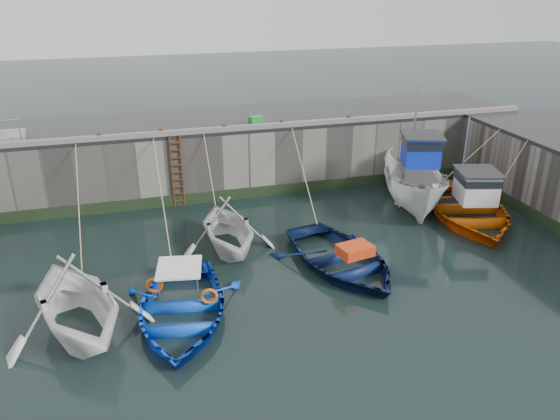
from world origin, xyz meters
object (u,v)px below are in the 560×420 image
object	(u,v)px
boat_far_white	(415,183)
bollard_e	(349,119)
ladder	(177,172)
boat_near_blue	(181,317)
boat_near_blacktrim	(228,248)
boat_near_navy	(341,266)
boat_far_orange	(468,208)
bollard_c	(224,127)
fish_crate	(256,119)
bollard_b	(161,132)
bollard_a	(99,136)
boat_near_white	(80,332)
bollard_d	(282,123)

from	to	relation	value
boat_far_white	bollard_e	bearing A→B (deg)	140.79
ladder	boat_near_blue	size ratio (longest dim) A/B	0.59
boat_near_blacktrim	boat_near_navy	distance (m)	4.31
boat_near_blue	boat_far_orange	distance (m)	13.04
ladder	bollard_c	world-z (taller)	bollard_c
fish_crate	bollard_c	distance (m)	1.92
boat_near_navy	fish_crate	bearing A→B (deg)	85.17
bollard_b	bollard_a	bearing A→B (deg)	180.00
boat_near_blue	bollard_a	world-z (taller)	bollard_a
boat_far_white	bollard_a	bearing A→B (deg)	-174.74
boat_far_orange	bollard_b	world-z (taller)	boat_far_orange
boat_near_navy	boat_far_white	world-z (taller)	boat_far_white
bollard_c	bollard_e	distance (m)	5.80
bollard_a	bollard_b	xyz separation A→B (m)	(2.50, 0.00, 0.00)
boat_near_white	bollard_d	xyz separation A→B (m)	(8.57, 8.88, 3.30)
boat_far_orange	bollard_e	distance (m)	6.68
bollard_a	fish_crate	bearing A→B (deg)	8.17
boat_far_white	bollard_d	distance (m)	6.41
bollard_d	boat_near_blacktrim	bearing A→B (deg)	-125.56
bollard_c	boat_near_white	bearing A→B (deg)	-123.91
bollard_e	fish_crate	bearing A→B (deg)	166.65
bollard_a	bollard_d	world-z (taller)	same
ladder	boat_far_orange	distance (m)	12.42
boat_far_white	boat_far_orange	world-z (taller)	boat_far_white
bollard_b	bollard_d	distance (m)	5.30
boat_far_white	boat_far_orange	xyz separation A→B (m)	(1.55, -1.82, -0.61)
boat_far_orange	bollard_d	xyz separation A→B (m)	(-6.69, 4.92, 2.87)
boat_far_orange	bollard_a	xyz separation A→B (m)	(-14.49, 4.92, 2.87)
bollard_d	boat_near_white	bearing A→B (deg)	-133.98
bollard_c	boat_near_blue	bearing A→B (deg)	-109.10
ladder	fish_crate	bearing A→B (deg)	18.90
boat_near_blacktrim	fish_crate	world-z (taller)	fish_crate
boat_near_blue	fish_crate	world-z (taller)	fish_crate
boat_near_blue	bollard_c	bearing A→B (deg)	80.88
boat_near_blue	bollard_d	size ratio (longest dim) A/B	19.51
boat_near_blacktrim	bollard_c	size ratio (longest dim) A/B	15.40
boat_near_blacktrim	bollard_e	size ratio (longest dim) A/B	15.40
boat_near_white	bollard_a	xyz separation A→B (m)	(0.77, 8.88, 3.30)
bollard_d	bollard_e	xyz separation A→B (m)	(3.20, 0.00, 0.00)
fish_crate	bollard_a	size ratio (longest dim) A/B	2.40
boat_near_white	boat_far_white	xyz separation A→B (m)	(13.71, 5.79, 1.04)
boat_near_blacktrim	bollard_d	world-z (taller)	bollard_d
ladder	boat_near_white	size ratio (longest dim) A/B	0.64
boat_far_orange	boat_near_blue	bearing A→B (deg)	-146.82
bollard_d	fish_crate	bearing A→B (deg)	133.86
boat_near_white	bollard_b	world-z (taller)	bollard_b
boat_far_orange	fish_crate	bearing A→B (deg)	157.39
boat_near_blacktrim	boat_near_navy	world-z (taller)	boat_near_blacktrim
bollard_a	bollard_d	distance (m)	7.80
ladder	boat_far_white	world-z (taller)	boat_far_white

